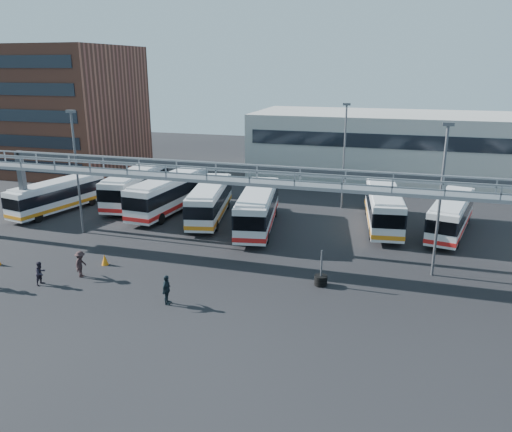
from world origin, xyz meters
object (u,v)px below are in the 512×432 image
(light_pole_mid, at_px, (441,193))
(bus_0, at_px, (57,195))
(bus_3, at_px, (210,200))
(pedestrian_b, at_px, (41,273))
(cone_right, at_px, (105,260))
(bus_6, at_px, (383,206))
(bus_2, at_px, (169,193))
(pedestrian_c, at_px, (81,264))
(bus_7, at_px, (451,214))
(bus_4, at_px, (258,207))
(pedestrian_d, at_px, (167,290))
(light_pole_back, at_px, (344,151))
(bus_1, at_px, (136,185))
(light_pole_left, at_px, (76,166))
(tire_stack, at_px, (321,279))

(light_pole_mid, xyz_separation_m, bus_0, (-33.96, 5.66, -4.03))
(bus_3, distance_m, pedestrian_b, 17.32)
(cone_right, bearing_deg, bus_3, 76.11)
(bus_6, bearing_deg, bus_2, 176.40)
(bus_6, distance_m, cone_right, 23.53)
(bus_2, height_order, pedestrian_c, bus_2)
(bus_0, height_order, bus_7, bus_7)
(pedestrian_b, bearing_deg, cone_right, -21.11)
(bus_4, height_order, pedestrian_d, bus_4)
(pedestrian_c, xyz_separation_m, pedestrian_d, (7.28, -1.99, 0.00))
(light_pole_back, height_order, bus_6, light_pole_back)
(bus_6, distance_m, pedestrian_d, 22.09)
(pedestrian_c, bearing_deg, pedestrian_d, -113.96)
(bus_7, relative_size, pedestrian_c, 5.83)
(bus_4, height_order, bus_7, bus_4)
(bus_0, xyz_separation_m, bus_1, (5.70, 4.85, 0.23))
(bus_6, bearing_deg, bus_3, -179.07)
(light_pole_back, relative_size, pedestrian_c, 5.62)
(bus_2, xyz_separation_m, bus_6, (19.84, 1.22, -0.06))
(bus_3, height_order, bus_7, bus_3)
(light_pole_left, relative_size, light_pole_back, 1.00)
(bus_3, bearing_deg, pedestrian_d, -88.37)
(bus_0, bearing_deg, pedestrian_c, -36.36)
(bus_6, relative_size, cone_right, 14.85)
(bus_0, bearing_deg, bus_2, 27.73)
(light_pole_mid, height_order, bus_6, light_pole_mid)
(light_pole_left, height_order, bus_4, light_pole_left)
(light_pole_mid, height_order, pedestrian_b, light_pole_mid)
(bus_3, distance_m, tire_stack, 16.79)
(light_pole_mid, distance_m, bus_7, 10.42)
(light_pole_back, bearing_deg, light_pole_left, -145.01)
(bus_3, xyz_separation_m, bus_4, (4.98, -1.44, 0.09))
(bus_2, bearing_deg, bus_4, -9.91)
(light_pole_back, relative_size, bus_1, 0.87)
(light_pole_back, distance_m, bus_3, 13.84)
(cone_right, bearing_deg, bus_1, 111.69)
(bus_7, bearing_deg, tire_stack, -111.09)
(bus_1, distance_m, bus_2, 4.96)
(bus_7, relative_size, tire_stack, 4.42)
(bus_4, relative_size, pedestrian_c, 6.39)
(bus_6, bearing_deg, light_pole_left, -166.96)
(light_pole_left, distance_m, bus_2, 9.59)
(bus_0, height_order, bus_4, bus_4)
(light_pole_mid, relative_size, bus_4, 0.88)
(bus_0, relative_size, cone_right, 13.47)
(light_pole_left, bearing_deg, bus_4, 20.82)
(light_pole_left, distance_m, bus_1, 10.25)
(pedestrian_c, distance_m, pedestrian_d, 7.54)
(light_pole_mid, bearing_deg, pedestrian_d, -149.37)
(bus_1, xyz_separation_m, pedestrian_c, (5.76, -17.53, -1.02))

